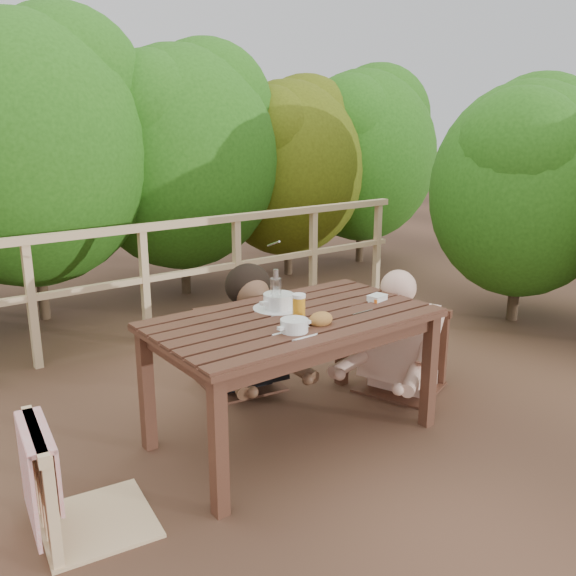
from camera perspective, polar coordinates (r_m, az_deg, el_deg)
ground at (r=3.73m, az=0.48°, el=-13.63°), size 60.00×60.00×0.00m
table at (r=3.57m, az=0.49°, el=-8.45°), size 1.59×0.90×0.74m
chair_left at (r=2.90m, az=-18.16°, el=-11.93°), size 0.57×0.57×1.03m
chair_far at (r=4.20m, az=-4.57°, el=-2.68°), size 0.58×0.58×1.02m
chair_right at (r=4.22m, az=10.70°, el=-2.68°), size 0.66×0.66×1.04m
woman at (r=4.17m, az=-4.77°, el=-0.23°), size 0.65×0.76×1.39m
diner_right at (r=4.18m, az=11.11°, el=-0.01°), size 0.87×0.78×1.44m
railing at (r=5.16m, az=-13.22°, el=0.29°), size 5.60×0.10×1.01m
hedge_row at (r=6.26m, az=-15.28°, el=15.63°), size 6.60×1.60×3.80m
soup_near at (r=3.16m, az=0.59°, el=-3.64°), size 0.25×0.25×0.08m
soup_far at (r=3.56m, az=-0.88°, el=-1.32°), size 0.30×0.30×0.10m
bread_roll at (r=3.28m, az=3.10°, el=-2.94°), size 0.14×0.11×0.08m
beer_glass at (r=3.39m, az=1.02°, el=-1.76°), size 0.08×0.08×0.15m
bottle at (r=3.47m, az=-1.13°, el=-0.37°), size 0.06×0.06×0.26m
butter_tub at (r=3.75m, az=8.34°, el=-1.00°), size 0.13×0.10×0.05m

